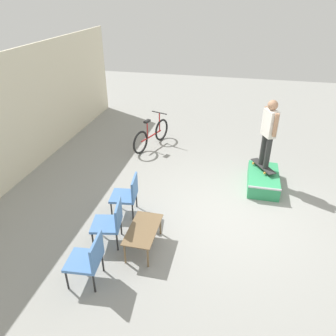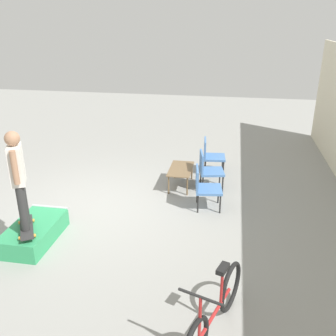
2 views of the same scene
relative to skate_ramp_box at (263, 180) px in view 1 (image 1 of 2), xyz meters
The scene contains 9 objects.
ground_plane 1.50m from the skate_ramp_box, 152.61° to the left, with size 24.00×24.00×0.00m, color gray.
skate_ramp_box is the anchor object (origin of this frame).
skateboard_on_ramp 0.34m from the skate_ramp_box, ahead, with size 0.81×0.59×0.07m.
person_skater 1.24m from the skate_ramp_box, ahead, with size 0.52×0.35×1.63m.
coffee_table 3.47m from the skate_ramp_box, 140.94° to the left, with size 0.98×0.51×0.44m.
patio_chair_left 4.58m from the skate_ramp_box, 142.31° to the left, with size 0.56×0.56×0.87m.
patio_chair_center 3.88m from the skate_ramp_box, 133.68° to the left, with size 0.61×0.61×0.87m.
patio_chair_right 3.30m from the skate_ramp_box, 121.84° to the left, with size 0.58×0.58×0.87m.
bicycle 3.56m from the skate_ramp_box, 63.85° to the left, with size 1.70×0.71×0.94m.
Camera 1 is at (-5.72, 0.04, 4.23)m, focal length 35.00 mm.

